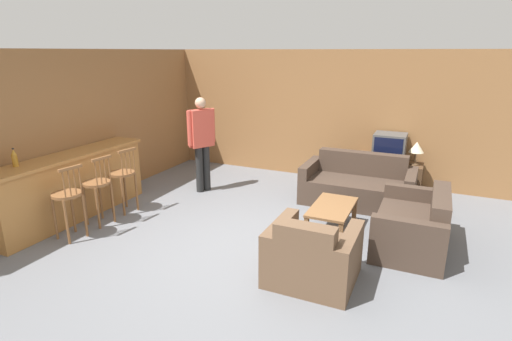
% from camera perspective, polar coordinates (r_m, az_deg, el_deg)
% --- Properties ---
extents(ground_plane, '(24.00, 24.00, 0.00)m').
position_cam_1_polar(ground_plane, '(5.52, -1.87, -10.97)').
color(ground_plane, slate).
extents(wall_back, '(9.40, 0.08, 2.60)m').
position_cam_1_polar(wall_back, '(8.38, 9.09, 7.82)').
color(wall_back, olive).
rests_on(wall_back, ground_plane).
extents(wall_left, '(0.08, 8.61, 2.60)m').
position_cam_1_polar(wall_left, '(7.96, -19.17, 6.64)').
color(wall_left, olive).
rests_on(wall_left, ground_plane).
extents(bar_counter, '(0.55, 2.70, 1.04)m').
position_cam_1_polar(bar_counter, '(6.91, -24.79, -2.05)').
color(bar_counter, '#A87038').
rests_on(bar_counter, ground_plane).
extents(bar_chair_near, '(0.45, 0.45, 1.08)m').
position_cam_1_polar(bar_chair_near, '(6.14, -25.26, -3.80)').
color(bar_chair_near, brown).
rests_on(bar_chair_near, ground_plane).
extents(bar_chair_mid, '(0.44, 0.44, 1.08)m').
position_cam_1_polar(bar_chair_mid, '(6.48, -21.65, -2.33)').
color(bar_chair_mid, brown).
rests_on(bar_chair_mid, ground_plane).
extents(bar_chair_far, '(0.45, 0.45, 1.08)m').
position_cam_1_polar(bar_chair_far, '(6.85, -18.45, -1.01)').
color(bar_chair_far, brown).
rests_on(bar_chair_far, ground_plane).
extents(couch_far, '(1.87, 0.96, 0.84)m').
position_cam_1_polar(couch_far, '(7.19, 14.33, -2.20)').
color(couch_far, '#423328').
rests_on(couch_far, ground_plane).
extents(armchair_near, '(0.98, 0.91, 0.82)m').
position_cam_1_polar(armchair_near, '(4.72, 8.00, -12.10)').
color(armchair_near, brown).
rests_on(armchair_near, ground_plane).
extents(loveseat_right, '(0.88, 1.49, 0.81)m').
position_cam_1_polar(loveseat_right, '(5.84, 21.64, -7.42)').
color(loveseat_right, '#423328').
rests_on(loveseat_right, ground_plane).
extents(coffee_table, '(0.56, 1.01, 0.42)m').
position_cam_1_polar(coffee_table, '(5.92, 10.83, -5.54)').
color(coffee_table, brown).
rests_on(coffee_table, ground_plane).
extents(tv_unit, '(1.25, 0.52, 0.55)m').
position_cam_1_polar(tv_unit, '(8.03, 18.16, -0.73)').
color(tv_unit, '#513823').
rests_on(tv_unit, ground_plane).
extents(tv, '(0.57, 0.51, 0.54)m').
position_cam_1_polar(tv, '(7.88, 18.52, 3.07)').
color(tv, '#4C4C4C').
rests_on(tv, tv_unit).
extents(bottle, '(0.07, 0.07, 0.26)m').
position_cam_1_polar(bottle, '(6.38, -31.23, 1.51)').
color(bottle, '#B27A23').
rests_on(bottle, bar_counter).
extents(table_lamp, '(0.27, 0.27, 0.43)m').
position_cam_1_polar(table_lamp, '(7.85, 21.96, 3.00)').
color(table_lamp, brown).
rests_on(table_lamp, tv_unit).
extents(person_by_window, '(0.36, 0.53, 1.77)m').
position_cam_1_polar(person_by_window, '(7.45, -7.76, 4.46)').
color(person_by_window, black).
rests_on(person_by_window, ground_plane).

